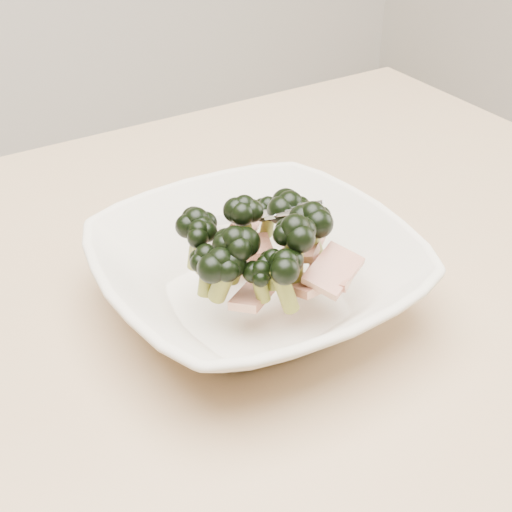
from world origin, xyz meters
The scene contains 2 objects.
dining_table centered at (0.00, 0.00, 0.65)m, with size 1.20×0.80×0.75m.
broccoli_dish centered at (0.12, 0.00, 0.79)m, with size 0.26×0.27×0.11m.
Camera 1 is at (-0.14, -0.41, 1.13)m, focal length 50.00 mm.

